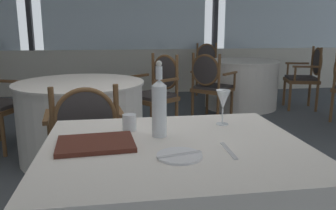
% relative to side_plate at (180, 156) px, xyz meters
% --- Properties ---
extents(ground_plane, '(15.18, 15.18, 0.00)m').
position_rel_side_plate_xyz_m(ground_plane, '(-0.00, 1.09, -0.76)').
color(ground_plane, '#4C5156').
extents(window_wall_far, '(11.06, 0.14, 2.87)m').
position_rel_side_plate_xyz_m(window_wall_far, '(-0.00, 5.47, 0.39)').
color(window_wall_far, silver).
rests_on(window_wall_far, ground_plane).
extents(side_plate, '(0.18, 0.18, 0.01)m').
position_rel_side_plate_xyz_m(side_plate, '(0.00, 0.00, 0.00)').
color(side_plate, white).
rests_on(side_plate, foreground_table).
extents(butter_knife, '(0.19, 0.06, 0.00)m').
position_rel_side_plate_xyz_m(butter_knife, '(0.00, 0.00, 0.01)').
color(butter_knife, silver).
rests_on(butter_knife, foreground_table).
extents(dinner_fork, '(0.02, 0.20, 0.00)m').
position_rel_side_plate_xyz_m(dinner_fork, '(0.21, 0.03, -0.00)').
color(dinner_fork, silver).
rests_on(dinner_fork, foreground_table).
extents(water_bottle, '(0.07, 0.07, 0.36)m').
position_rel_side_plate_xyz_m(water_bottle, '(-0.05, 0.28, 0.14)').
color(water_bottle, white).
rests_on(water_bottle, foreground_table).
extents(wine_glass, '(0.08, 0.08, 0.19)m').
position_rel_side_plate_xyz_m(wine_glass, '(0.31, 0.43, 0.13)').
color(wine_glass, white).
rests_on(wine_glass, foreground_table).
extents(water_tumbler, '(0.07, 0.07, 0.08)m').
position_rel_side_plate_xyz_m(water_tumbler, '(-0.18, 0.40, 0.04)').
color(water_tumbler, white).
rests_on(water_tumbler, foreground_table).
extents(menu_book, '(0.35, 0.28, 0.02)m').
position_rel_side_plate_xyz_m(menu_book, '(-0.34, 0.19, 0.01)').
color(menu_book, '#512319').
rests_on(menu_book, foreground_table).
extents(background_table_0, '(1.18, 1.18, 0.75)m').
position_rel_side_plate_xyz_m(background_table_0, '(1.75, 3.94, -0.38)').
color(background_table_0, white).
rests_on(background_table_0, ground_plane).
extents(dining_chair_0_0, '(0.57, 0.61, 0.97)m').
position_rel_side_plate_xyz_m(dining_chair_0_0, '(2.73, 3.67, -0.19)').
color(dining_chair_0_0, brown).
rests_on(dining_chair_0_0, ground_plane).
extents(dining_chair_0_1, '(0.61, 0.56, 0.98)m').
position_rel_side_plate_xyz_m(dining_chair_0_1, '(1.50, 4.93, -0.18)').
color(dining_chair_0_1, brown).
rests_on(dining_chair_0_1, ground_plane).
extents(dining_chair_0_2, '(0.66, 0.66, 0.93)m').
position_rel_side_plate_xyz_m(dining_chair_0_2, '(1.03, 3.23, -0.22)').
color(dining_chair_0_2, brown).
rests_on(dining_chair_0_2, ground_plane).
extents(background_table_2, '(1.23, 1.23, 0.75)m').
position_rel_side_plate_xyz_m(background_table_2, '(-0.58, 2.07, -0.38)').
color(background_table_2, white).
rests_on(background_table_2, ground_plane).
extents(dining_chair_2_1, '(0.58, 0.52, 0.90)m').
position_rel_side_plate_xyz_m(dining_chair_2_1, '(-0.46, 1.04, -0.23)').
color(dining_chair_2_1, brown).
rests_on(dining_chair_2_1, ground_plane).
extents(dining_chair_2_2, '(0.65, 0.66, 0.96)m').
position_rel_side_plate_xyz_m(dining_chair_2_2, '(0.25, 2.70, -0.19)').
color(dining_chair_2_2, brown).
rests_on(dining_chair_2_2, ground_plane).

